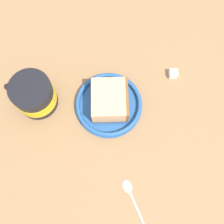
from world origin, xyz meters
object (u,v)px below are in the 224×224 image
object	(u,v)px
small_plate	(109,104)
teaspoon	(132,197)
tea_mug	(34,95)
cake_slice	(110,101)
sugar_cube	(173,74)

from	to	relation	value
small_plate	teaspoon	bearing A→B (deg)	120.67
tea_mug	small_plate	bearing A→B (deg)	-166.77
small_plate	tea_mug	size ratio (longest dim) A/B	1.34
cake_slice	small_plate	bearing A→B (deg)	18.13
small_plate	sugar_cube	xyz separation A→B (cm)	(-12.46, -11.77, 0.04)
small_plate	sugar_cube	size ratio (longest dim) A/B	8.18
tea_mug	sugar_cube	bearing A→B (deg)	-151.40
small_plate	tea_mug	world-z (taller)	tea_mug
teaspoon	sugar_cube	world-z (taller)	sugar_cube
cake_slice	teaspoon	size ratio (longest dim) A/B	0.96
teaspoon	small_plate	bearing A→B (deg)	-59.33
small_plate	tea_mug	distance (cm)	16.85
cake_slice	tea_mug	world-z (taller)	tea_mug
small_plate	sugar_cube	world-z (taller)	same
tea_mug	sugar_cube	world-z (taller)	tea_mug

